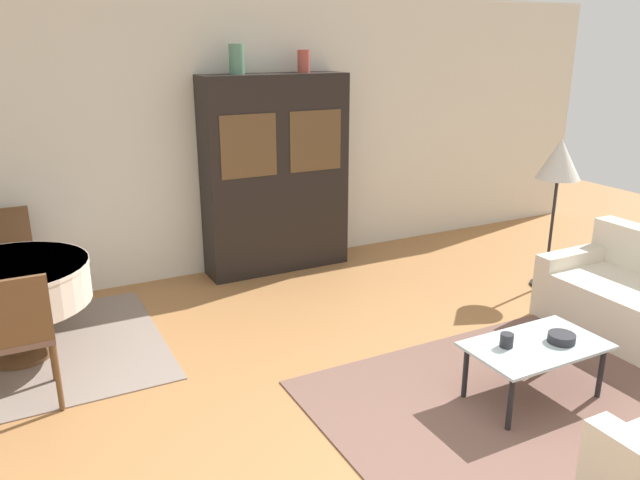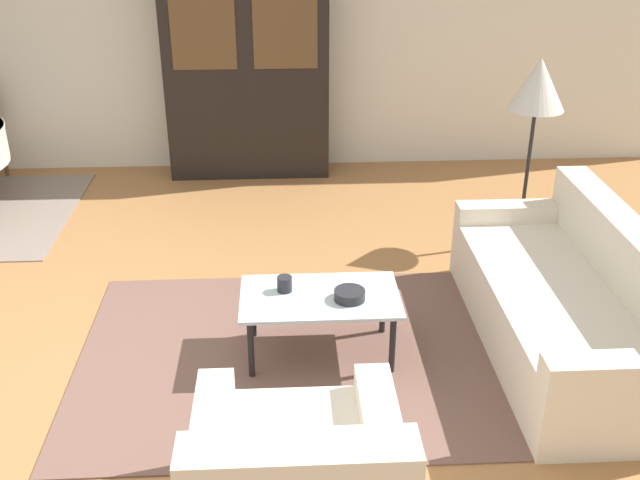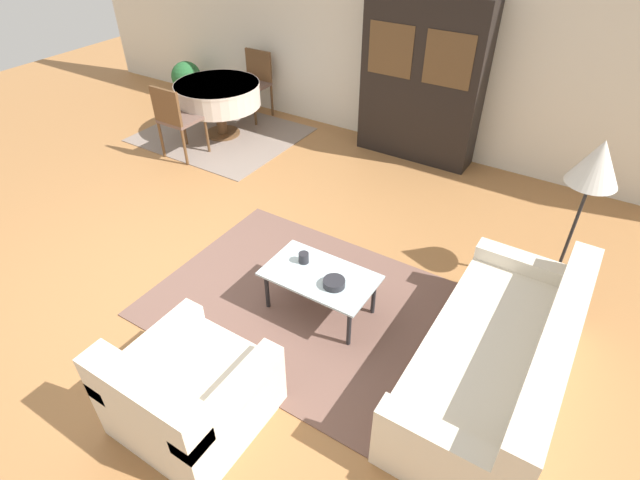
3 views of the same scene
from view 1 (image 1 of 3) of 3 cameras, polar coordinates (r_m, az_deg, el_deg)
The scene contains 13 objects.
wall_back at distance 6.20m, azimuth -11.32°, elevation 8.93°, with size 10.00×0.06×2.70m.
area_rug at distance 4.42m, azimuth 17.47°, elevation -14.05°, with size 2.55×1.91×0.01m.
dining_rug at distance 5.27m, azimuth -25.79°, elevation -9.63°, with size 2.07×1.77×0.01m.
coffee_table at distance 4.35m, azimuth 19.12°, elevation -9.47°, with size 0.91×0.53×0.39m.
display_cabinet at distance 6.28m, azimuth -4.07°, elevation 5.96°, with size 1.46×0.40×1.97m.
dining_table at distance 5.06m, azimuth -26.55°, elevation -3.74°, with size 1.13×1.13×0.72m.
dining_chair_near at distance 4.35m, azimuth -26.14°, elevation -7.56°, with size 0.44×0.44×0.93m.
dining_chair_far at distance 5.82m, azimuth -26.77°, elevation -1.42°, with size 0.44×0.44×0.93m.
floor_lamp at distance 6.14m, azimuth 21.02°, elevation 6.49°, with size 0.40×0.40×1.42m.
cup at distance 4.22m, azimuth 16.70°, elevation -8.78°, with size 0.09×0.09×0.09m.
bowl at distance 4.40m, azimuth 21.21°, elevation -8.35°, with size 0.18×0.18×0.06m.
vase_tall at distance 6.02m, azimuth -7.64°, elevation 16.07°, with size 0.14×0.14×0.27m.
vase_short at distance 6.29m, azimuth -1.51°, elevation 16.03°, with size 0.12×0.12×0.22m.
Camera 1 is at (-1.70, -2.26, 2.29)m, focal length 35.00 mm.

